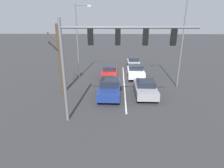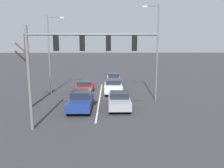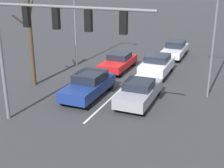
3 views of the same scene
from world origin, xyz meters
name	(u,v)px [view 1 (image 1 of 3)]	position (x,y,z in m)	size (l,w,h in m)	color
ground_plane	(124,78)	(0.00, 0.00, 0.00)	(240.00, 240.00, 0.00)	#333335
lane_stripe_left_divider	(124,82)	(0.00, 1.69, 0.01)	(0.12, 15.39, 0.01)	silver
car_navy_midlane_front	(110,87)	(1.46, 5.78, 0.81)	(1.90, 4.71, 1.58)	navy
car_gray_leftlane_front	(145,88)	(-1.86, 5.56, 0.74)	(1.85, 4.40, 1.47)	gray
car_white_leftlane_second	(136,71)	(-1.47, -0.28, 0.83)	(1.95, 4.11, 1.61)	silver
car_red_midlane_second	(110,72)	(1.78, -0.35, 0.73)	(1.82, 4.51, 1.41)	red
car_silver_leftlane_third	(133,62)	(-1.66, -6.36, 0.78)	(1.77, 4.66, 1.53)	silver
traffic_signal_gantry	(107,48)	(1.37, 10.37, 4.98)	(8.23, 0.37, 6.75)	slate
street_lamp_right_shoulder	(79,37)	(5.49, -0.35, 4.95)	(1.92, 0.24, 8.65)	slate
street_lamp_left_shoulder	(181,37)	(-5.55, 2.89, 5.24)	(1.63, 0.24, 9.30)	slate
bare_tree_near	(60,58)	(6.12, 5.25, 3.46)	(1.27, 1.88, 6.47)	#423323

